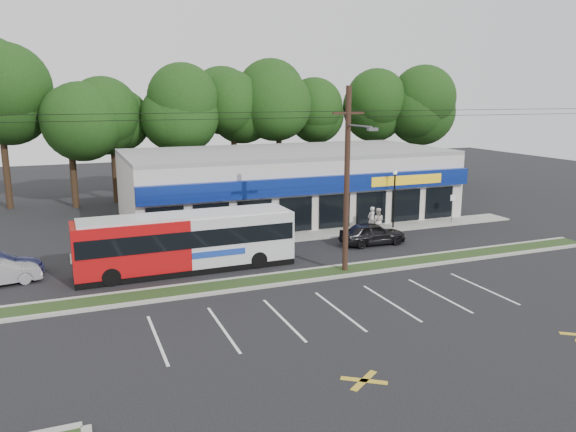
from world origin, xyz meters
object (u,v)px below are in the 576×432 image
at_px(metrobus, 187,241).
at_px(pedestrian_b, 377,221).
at_px(sign_post, 452,203).
at_px(pedestrian_a, 371,219).
at_px(utility_pole, 345,174).
at_px(lamp_post, 394,193).
at_px(car_dark, 372,233).

distance_m(metrobus, pedestrian_b, 14.35).
xyz_separation_m(sign_post, pedestrian_b, (-7.00, -0.89, -0.61)).
height_order(pedestrian_a, pedestrian_b, pedestrian_b).
xyz_separation_m(utility_pole, pedestrian_b, (6.17, 6.76, -4.47)).
distance_m(lamp_post, metrobus, 16.57).
relative_size(sign_post, car_dark, 0.52).
relative_size(sign_post, pedestrian_b, 1.17).
bearing_deg(pedestrian_a, pedestrian_b, 73.12).
bearing_deg(pedestrian_a, utility_pole, 33.95).
bearing_deg(metrobus, utility_pole, -25.37).
xyz_separation_m(utility_pole, sign_post, (13.17, 7.65, -3.86)).
xyz_separation_m(utility_pole, car_dark, (4.51, 4.57, -4.68)).
height_order(lamp_post, metrobus, lamp_post).
distance_m(lamp_post, car_dark, 5.29).
height_order(sign_post, pedestrian_b, sign_post).
height_order(lamp_post, pedestrian_b, lamp_post).
bearing_deg(pedestrian_a, lamp_post, 171.65).
distance_m(sign_post, car_dark, 9.22).
bearing_deg(pedestrian_b, pedestrian_a, -62.42).
height_order(utility_pole, pedestrian_b, utility_pole).
bearing_deg(pedestrian_b, utility_pole, 75.18).
bearing_deg(metrobus, sign_post, 10.22).
height_order(sign_post, car_dark, sign_post).
height_order(sign_post, metrobus, metrobus).
bearing_deg(lamp_post, sign_post, -2.58).
relative_size(car_dark, pedestrian_a, 2.34).
bearing_deg(car_dark, pedestrian_a, -26.91).
bearing_deg(sign_post, pedestrian_a, -179.39).
xyz_separation_m(lamp_post, car_dark, (-3.66, -3.30, -1.94)).
bearing_deg(car_dark, utility_pole, 137.40).
bearing_deg(utility_pole, metrobus, 155.40).
bearing_deg(metrobus, car_dark, 3.87).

